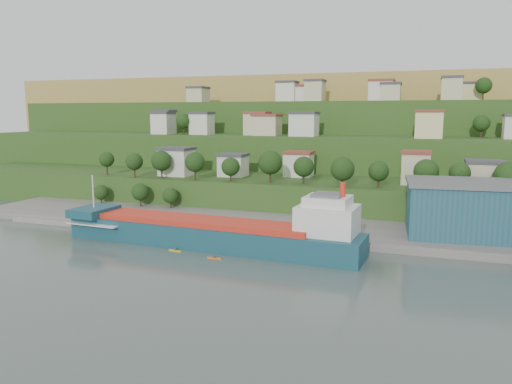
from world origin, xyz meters
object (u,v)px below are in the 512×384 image
at_px(warehouse, 476,209).
at_px(kayak_orange, 214,257).
at_px(caravan, 99,212).
at_px(cargo_ship_near, 218,234).

distance_m(warehouse, kayak_orange, 61.34).
bearing_deg(caravan, cargo_ship_near, -35.90).
height_order(caravan, kayak_orange, caravan).
bearing_deg(cargo_ship_near, caravan, 164.77).
distance_m(cargo_ship_near, caravan, 45.67).
bearing_deg(warehouse, kayak_orange, -154.69).
bearing_deg(cargo_ship_near, warehouse, 25.09).
xyz_separation_m(warehouse, caravan, (-98.58, -7.44, -5.87)).
xyz_separation_m(caravan, kayak_orange, (46.22, -23.44, -2.33)).
bearing_deg(warehouse, cargo_ship_near, -163.52).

